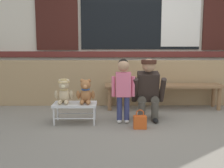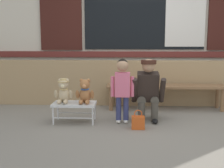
# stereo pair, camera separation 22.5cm
# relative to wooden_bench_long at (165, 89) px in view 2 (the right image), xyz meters

# --- Properties ---
(ground_plane) EXTENTS (60.00, 60.00, 0.00)m
(ground_plane) POSITION_rel_wooden_bench_long_xyz_m (-0.34, -1.06, -0.37)
(ground_plane) COLOR gray
(brick_low_wall) EXTENTS (7.64, 0.25, 0.85)m
(brick_low_wall) POSITION_rel_wooden_bench_long_xyz_m (-0.34, 0.37, 0.05)
(brick_low_wall) COLOR tan
(brick_low_wall) RESTS_ON ground
(shop_facade) EXTENTS (7.79, 0.26, 3.30)m
(shop_facade) POSITION_rel_wooden_bench_long_xyz_m (-0.34, 0.88, 1.29)
(shop_facade) COLOR beige
(shop_facade) RESTS_ON ground
(wooden_bench_long) EXTENTS (2.10, 0.40, 0.44)m
(wooden_bench_long) POSITION_rel_wooden_bench_long_xyz_m (0.00, 0.00, 0.00)
(wooden_bench_long) COLOR #8E6642
(wooden_bench_long) RESTS_ON ground
(small_display_bench) EXTENTS (0.64, 0.36, 0.30)m
(small_display_bench) POSITION_rel_wooden_bench_long_xyz_m (-1.48, -0.90, -0.11)
(small_display_bench) COLOR silver
(small_display_bench) RESTS_ON ground
(teddy_bear_with_hat) EXTENTS (0.28, 0.27, 0.36)m
(teddy_bear_with_hat) POSITION_rel_wooden_bench_long_xyz_m (-1.64, -0.89, 0.10)
(teddy_bear_with_hat) COLOR #CCB289
(teddy_bear_with_hat) RESTS_ON small_display_bench
(teddy_bear_plain) EXTENTS (0.28, 0.26, 0.36)m
(teddy_bear_plain) POSITION_rel_wooden_bench_long_xyz_m (-1.32, -0.89, 0.09)
(teddy_bear_plain) COLOR #A86B3D
(teddy_bear_plain) RESTS_ON small_display_bench
(child_standing) EXTENTS (0.35, 0.18, 0.96)m
(child_standing) POSITION_rel_wooden_bench_long_xyz_m (-0.77, -0.89, 0.22)
(child_standing) COLOR navy
(child_standing) RESTS_ON ground
(adult_crouching) EXTENTS (0.50, 0.49, 0.95)m
(adult_crouching) POSITION_rel_wooden_bench_long_xyz_m (-0.37, -0.73, 0.11)
(adult_crouching) COLOR #4C473D
(adult_crouching) RESTS_ON ground
(handbag_on_ground) EXTENTS (0.18, 0.11, 0.27)m
(handbag_on_ground) POSITION_rel_wooden_bench_long_xyz_m (-0.54, -1.18, -0.28)
(handbag_on_ground) COLOR #DB561E
(handbag_on_ground) RESTS_ON ground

